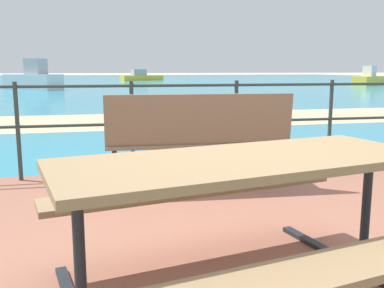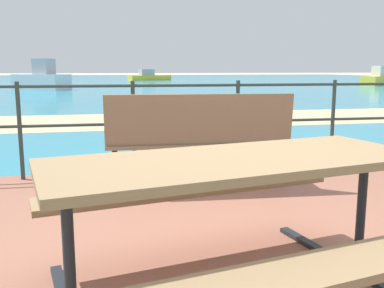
{
  "view_description": "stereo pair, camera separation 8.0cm",
  "coord_description": "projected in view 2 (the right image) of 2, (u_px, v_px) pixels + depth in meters",
  "views": [
    {
      "loc": [
        -0.9,
        -2.28,
        1.22
      ],
      "look_at": [
        -0.07,
        1.72,
        0.51
      ],
      "focal_mm": 40.5,
      "sensor_mm": 36.0,
      "label": 1
    },
    {
      "loc": [
        -0.82,
        -2.3,
        1.22
      ],
      "look_at": [
        -0.07,
        1.72,
        0.51
      ],
      "focal_mm": 40.5,
      "sensor_mm": 36.0,
      "label": 2
    }
  ],
  "objects": [
    {
      "name": "railing_fence",
      "position": [
        187.0,
        116.0,
        4.82
      ],
      "size": [
        5.94,
        0.04,
        1.03
      ],
      "color": "#2D3833",
      "rests_on": "patio_paving"
    },
    {
      "name": "beach_strip",
      "position": [
        147.0,
        120.0,
        10.32
      ],
      "size": [
        54.06,
        4.45,
        0.01
      ],
      "primitive_type": "cube",
      "rotation": [
        0.0,
        0.0,
        0.02
      ],
      "color": "tan",
      "rests_on": "ground"
    },
    {
      "name": "sea_water",
      "position": [
        119.0,
        82.0,
        41.31
      ],
      "size": [
        90.0,
        90.0,
        0.01
      ],
      "primitive_type": "cube",
      "color": "teal",
      "rests_on": "ground"
    },
    {
      "name": "patio_paving",
      "position": [
        257.0,
        271.0,
        2.58
      ],
      "size": [
        6.4,
        5.2,
        0.06
      ],
      "primitive_type": "cube",
      "color": "#935B47",
      "rests_on": "ground"
    },
    {
      "name": "picnic_table",
      "position": [
        237.0,
        194.0,
        2.08
      ],
      "size": [
        2.09,
        1.8,
        0.75
      ],
      "rotation": [
        0.0,
        0.0,
        0.22
      ],
      "color": "#8C704C",
      "rests_on": "patio_paving"
    },
    {
      "name": "boat_near",
      "position": [
        380.0,
        79.0,
        32.12
      ],
      "size": [
        4.3,
        3.29,
        1.43
      ],
      "rotation": [
        0.0,
        0.0,
        0.59
      ],
      "color": "yellow",
      "rests_on": "sea_water"
    },
    {
      "name": "boat_mid",
      "position": [
        40.0,
        80.0,
        25.29
      ],
      "size": [
        3.73,
        3.0,
        1.78
      ],
      "rotation": [
        0.0,
        0.0,
        2.56
      ],
      "color": "silver",
      "rests_on": "sea_water"
    },
    {
      "name": "ground_plane",
      "position": [
        257.0,
        276.0,
        2.58
      ],
      "size": [
        240.0,
        240.0,
        0.0
      ],
      "primitive_type": "plane",
      "color": "beige"
    },
    {
      "name": "park_bench",
      "position": [
        199.0,
        133.0,
        4.18
      ],
      "size": [
        1.81,
        0.5,
        0.93
      ],
      "rotation": [
        0.0,
        0.0,
        3.09
      ],
      "color": "#7A6047",
      "rests_on": "patio_paving"
    },
    {
      "name": "boat_far",
      "position": [
        150.0,
        77.0,
        45.65
      ],
      "size": [
        5.0,
        2.86,
        1.15
      ],
      "rotation": [
        0.0,
        0.0,
        0.4
      ],
      "color": "yellow",
      "rests_on": "sea_water"
    }
  ]
}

